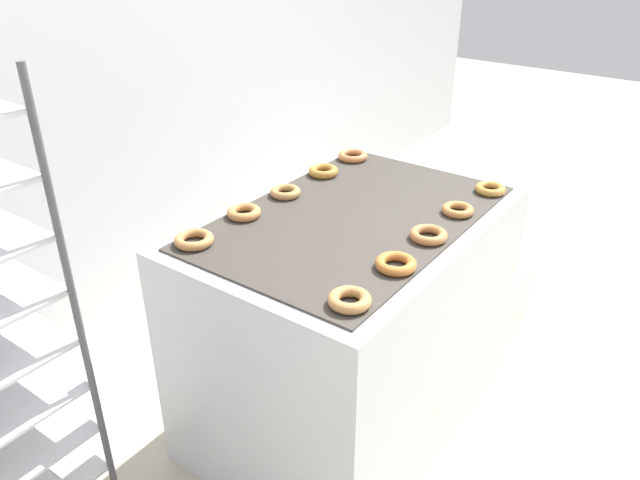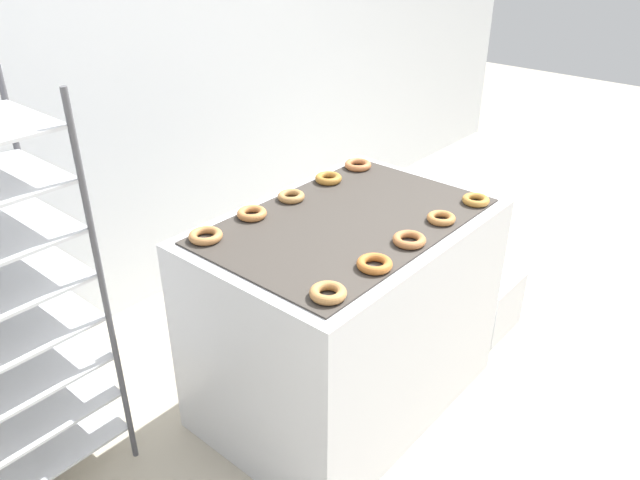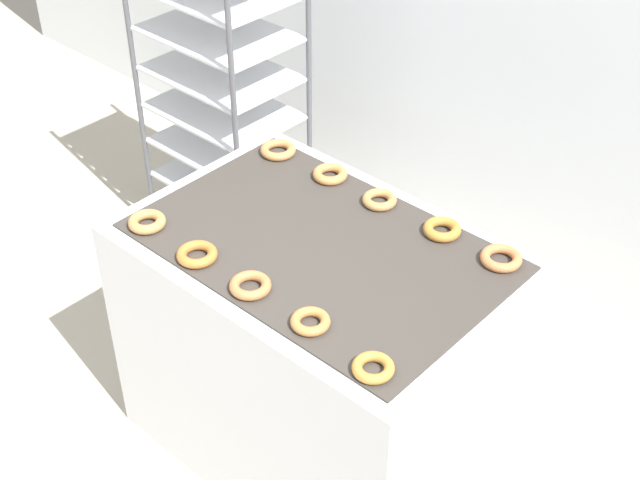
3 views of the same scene
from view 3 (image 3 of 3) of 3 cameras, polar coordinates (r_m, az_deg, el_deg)
The scene contains 12 objects.
fryer_machine at distance 3.18m, azimuth -0.00°, elevation -7.14°, with size 1.28×0.87×0.95m.
baking_rack_cart at distance 4.08m, azimuth -6.28°, elevation 9.37°, with size 0.68×0.47×1.60m.
donut_near_leftmost at distance 3.00m, azimuth -11.01°, elevation 1.15°, with size 0.13×0.13×0.03m, color #B17A43.
donut_near_left at distance 2.83m, azimuth -7.88°, elevation -0.92°, with size 0.13×0.13×0.03m, color #B8692C.
donut_near_center at distance 2.70m, azimuth -4.48°, elevation -2.92°, with size 0.13×0.13×0.03m, color #AE6C3C.
donut_near_right at distance 2.57m, azimuth -0.62°, elevation -5.24°, with size 0.12×0.12×0.03m, color #AF723A.
donut_near_rightmost at distance 2.44m, azimuth 3.42°, elevation -8.16°, with size 0.12×0.12×0.03m, color #B07932.
donut_far_leftmost at distance 3.33m, azimuth -2.71°, elevation 5.78°, with size 0.13×0.13×0.03m, color #B17642.
donut_far_left at distance 3.19m, azimuth 0.65°, elevation 4.24°, with size 0.12×0.12×0.03m, color #BC773F.
donut_far_center at distance 3.06m, azimuth 3.83°, elevation 2.58°, with size 0.12×0.12×0.03m, color #A77742.
donut_far_right at distance 2.94m, azimuth 7.82°, elevation 0.69°, with size 0.13×0.13×0.03m, color #A9712C.
donut_far_rightmost at distance 2.85m, azimuth 11.51°, elevation -1.15°, with size 0.13×0.13×0.03m, color #BB6E3F.
Camera 3 is at (1.54, -1.00, 2.69)m, focal length 50.00 mm.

